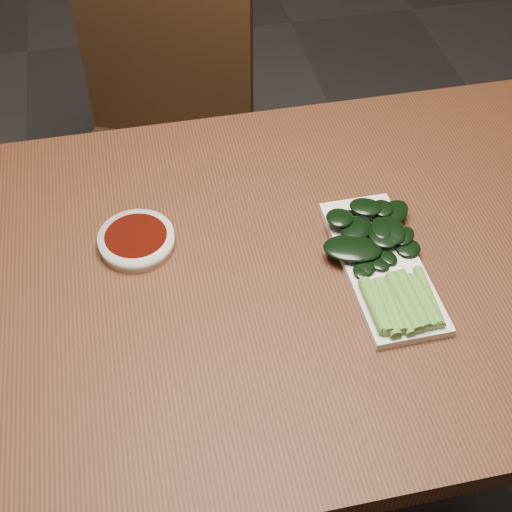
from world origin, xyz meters
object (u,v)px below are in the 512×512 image
table (265,295)px  gai_lan (384,263)px  sauce_bowl (137,240)px  chair_far (158,150)px  serving_plate (382,265)px

table → gai_lan: size_ratio=5.00×
sauce_bowl → chair_far: bearing=82.7°
table → gai_lan: (0.18, -0.05, 0.10)m
serving_plate → gai_lan: 0.02m
sauce_bowl → serving_plate: (0.37, -0.13, -0.01)m
table → serving_plate: serving_plate is taller
table → gai_lan: bearing=-16.7°
chair_far → gai_lan: size_ratio=3.18×
chair_far → gai_lan: (0.30, -0.70, 0.29)m
serving_plate → table: bearing=167.1°
table → sauce_bowl: (-0.19, 0.09, 0.08)m
gai_lan → serving_plate: bearing=80.9°
table → serving_plate: (0.18, -0.04, 0.08)m
table → chair_far: bearing=100.7°
chair_far → table: bearing=-55.2°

